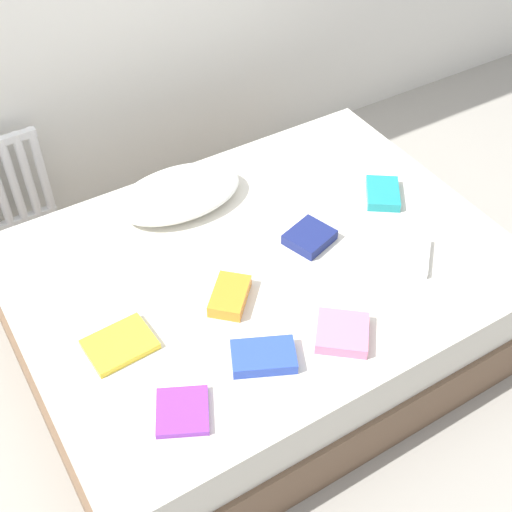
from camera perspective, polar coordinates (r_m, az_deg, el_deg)
name	(u,v)px	position (r m, az deg, el deg)	size (l,w,h in m)	color
ground_plane	(262,337)	(3.14, 0.48, -6.80)	(8.00, 8.00, 0.00)	#9E998E
bed	(262,301)	(2.95, 0.51, -3.80)	(2.00, 1.50, 0.50)	brown
pillow	(179,193)	(3.02, -6.46, 5.26)	(0.57, 0.36, 0.11)	white
textbook_navy	(310,237)	(2.84, 4.51, 1.58)	(0.18, 0.16, 0.05)	navy
textbook_orange	(230,296)	(2.60, -2.21, -3.37)	(0.20, 0.13, 0.05)	orange
textbook_blue	(264,357)	(2.42, 0.63, -8.43)	(0.23, 0.14, 0.05)	#2847B7
textbook_pink	(342,333)	(2.50, 7.24, -6.41)	(0.19, 0.19, 0.05)	pink
textbook_yellow	(120,344)	(2.51, -11.35, -7.28)	(0.24, 0.18, 0.03)	yellow
textbook_teal	(383,193)	(3.10, 10.58, 5.18)	(0.21, 0.14, 0.04)	teal
textbook_white	(407,255)	(2.84, 12.57, 0.10)	(0.22, 0.17, 0.03)	white
textbook_purple	(182,411)	(2.32, -6.18, -12.83)	(0.17, 0.18, 0.02)	purple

